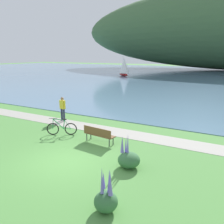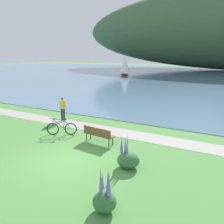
{
  "view_description": "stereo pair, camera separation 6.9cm",
  "coord_description": "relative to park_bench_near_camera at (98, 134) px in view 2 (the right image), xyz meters",
  "views": [
    {
      "loc": [
        6.67,
        -7.68,
        4.64
      ],
      "look_at": [
        -0.8,
        5.5,
        1.0
      ],
      "focal_mm": 38.99,
      "sensor_mm": 36.0,
      "label": 1
    },
    {
      "loc": [
        6.73,
        -7.65,
        4.64
      ],
      "look_at": [
        -0.8,
        5.5,
        1.0
      ],
      "focal_mm": 38.99,
      "sensor_mm": 36.0,
      "label": 2
    }
  ],
  "objects": [
    {
      "name": "ground_plane",
      "position": [
        -0.03,
        -2.61,
        -0.52
      ],
      "size": [
        200.0,
        200.0,
        0.0
      ],
      "primitive_type": "plane",
      "color": "#518E42"
    },
    {
      "name": "bay_water",
      "position": [
        -0.03,
        44.4,
        -0.5
      ],
      "size": [
        180.0,
        80.0,
        0.04
      ],
      "primitive_type": "cube",
      "color": "#5B7F9E",
      "rests_on": "ground"
    },
    {
      "name": "shoreline_path",
      "position": [
        -0.03,
        2.11,
        -0.52
      ],
      "size": [
        60.0,
        1.5,
        0.01
      ],
      "primitive_type": "cube",
      "color": "#A39E93",
      "rests_on": "ground"
    },
    {
      "name": "park_bench_near_camera",
      "position": [
        0.0,
        0.0,
        0.0
      ],
      "size": [
        1.84,
        0.68,
        0.88
      ],
      "color": "brown",
      "rests_on": "ground"
    },
    {
      "name": "bicycle_leaning_near_bench",
      "position": [
        -2.61,
        0.07,
        -0.12
      ],
      "size": [
        1.56,
        0.94,
        1.01
      ],
      "color": "black",
      "rests_on": "ground"
    },
    {
      "name": "person_at_shoreline",
      "position": [
        -4.59,
        2.49,
        0.46
      ],
      "size": [
        0.6,
        0.28,
        1.71
      ],
      "color": "#282D47",
      "rests_on": "ground"
    },
    {
      "name": "echium_bush_closest_to_camera",
      "position": [
        2.63,
        -1.79,
        -0.16
      ],
      "size": [
        0.94,
        0.94,
        1.46
      ],
      "color": "#386B3D",
      "rests_on": "ground"
    },
    {
      "name": "echium_bush_beside_closest",
      "position": [
        3.31,
        -4.76,
        -0.13
      ],
      "size": [
        0.73,
        0.73,
        1.48
      ],
      "color": "#386B3D",
      "rests_on": "ground"
    },
    {
      "name": "sailboat_mid_bay",
      "position": [
        -16.66,
        36.05,
        1.46
      ],
      "size": [
        3.4,
        3.12,
        4.12
      ],
      "color": "#B22323",
      "rests_on": "bay_water"
    }
  ]
}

